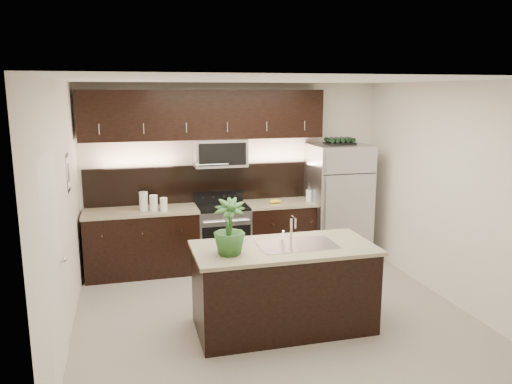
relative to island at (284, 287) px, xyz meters
The scene contains 12 objects.
ground 0.63m from the island, 93.51° to the left, with size 4.50×4.50×0.00m, color gray.
room_walls 1.29m from the island, 109.66° to the left, with size 4.52×4.02×2.71m.
counter_run 2.16m from the island, 102.85° to the left, with size 3.51×0.65×0.94m.
upper_fixtures 2.84m from the island, 101.40° to the left, with size 3.49×0.40×1.66m.
island is the anchor object (origin of this frame).
sink_faucet 0.51m from the island, ahead, with size 0.84×0.50×0.28m.
refrigerator 2.59m from the island, 53.28° to the left, with size 0.86×0.78×1.79m, color #B2B2B7.
wine_rack 2.90m from the island, 53.28° to the left, with size 0.44×0.27×0.10m.
plant 0.99m from the island, 169.21° to the right, with size 0.32×0.32×0.58m, color #285421.
canisters 2.47m from the island, 122.68° to the left, with size 0.38×0.21×0.27m.
french_press 2.38m from the island, 62.89° to the left, with size 0.09×0.09×0.27m.
bananas 2.14m from the island, 77.35° to the left, with size 0.19×0.15×0.06m, color yellow.
Camera 1 is at (-1.57, -5.33, 2.58)m, focal length 35.00 mm.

